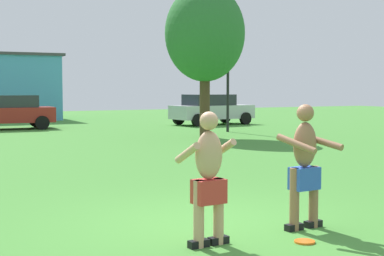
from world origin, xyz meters
The scene contains 8 objects.
ground_plane centered at (0.00, 0.00, 0.00)m, with size 80.00×80.00×0.00m, color #428433.
player_near centered at (-0.51, -0.92, 0.86)m, with size 0.62×0.59×1.63m.
player_in_blue centered at (1.04, -0.78, 0.90)m, with size 0.78×0.63×1.70m.
frisbee centered at (0.61, -1.34, 0.01)m, with size 0.26×0.26×0.03m, color orange.
car_silver_near_post centered at (10.40, 19.17, 0.82)m, with size 4.48×2.42×1.58m.
car_red_far_end centered at (0.32, 20.46, 0.82)m, with size 4.37×2.16×1.58m.
lamp_post centered at (8.74, 14.58, 3.35)m, with size 0.60×0.24×5.42m.
tree_left_field centered at (6.59, 12.65, 3.99)m, with size 3.10×3.10×5.89m.
Camera 1 is at (-3.72, -6.91, 1.91)m, focal length 53.15 mm.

